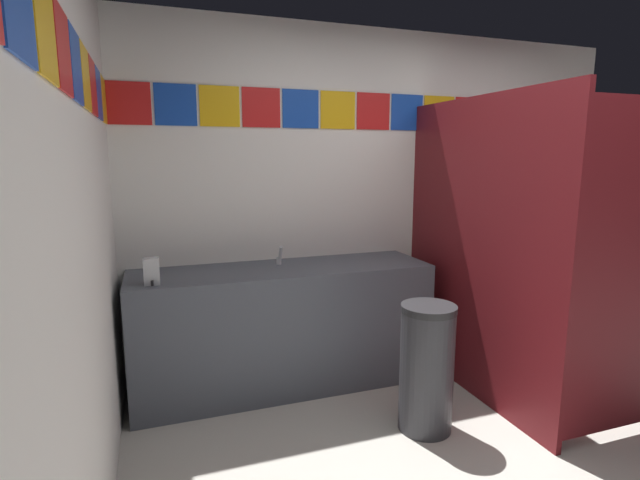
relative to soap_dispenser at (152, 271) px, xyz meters
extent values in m
cube|color=white|center=(1.78, 0.50, 0.34)|extent=(3.99, 0.08, 2.53)
cube|color=red|center=(-0.08, 0.45, 1.00)|extent=(0.27, 0.01, 0.27)
cube|color=#1947B7|center=(0.21, 0.45, 1.00)|extent=(0.27, 0.01, 0.27)
cube|color=yellow|center=(0.49, 0.45, 1.00)|extent=(0.27, 0.01, 0.27)
cube|color=red|center=(0.78, 0.45, 1.00)|extent=(0.27, 0.01, 0.27)
cube|color=#1947B7|center=(1.06, 0.45, 1.00)|extent=(0.27, 0.01, 0.27)
cube|color=yellow|center=(1.35, 0.45, 1.00)|extent=(0.27, 0.01, 0.27)
cube|color=red|center=(1.63, 0.45, 1.00)|extent=(0.27, 0.01, 0.27)
cube|color=#1947B7|center=(1.92, 0.45, 1.00)|extent=(0.27, 0.01, 0.27)
cube|color=yellow|center=(2.20, 0.45, 1.00)|extent=(0.27, 0.01, 0.27)
cube|color=red|center=(2.49, 0.45, 1.00)|extent=(0.27, 0.01, 0.27)
cube|color=#1947B7|center=(2.77, 0.45, 1.00)|extent=(0.27, 0.01, 0.27)
cube|color=yellow|center=(3.06, 0.45, 1.00)|extent=(0.27, 0.01, 0.27)
cube|color=red|center=(3.34, 0.45, 1.00)|extent=(0.27, 0.01, 0.27)
cube|color=#1947B7|center=(3.63, 0.45, 1.00)|extent=(0.27, 0.01, 0.27)
cube|color=white|center=(-0.26, -1.27, 0.34)|extent=(0.08, 3.46, 2.53)
cube|color=yellow|center=(-0.21, -1.41, 1.00)|extent=(0.01, 0.27, 0.27)
cube|color=red|center=(-0.21, -1.12, 1.00)|extent=(0.01, 0.27, 0.27)
cube|color=#1947B7|center=(-0.21, -0.84, 1.00)|extent=(0.01, 0.27, 0.27)
cube|color=yellow|center=(-0.21, -0.55, 1.00)|extent=(0.01, 0.27, 0.27)
cube|color=red|center=(-0.21, -0.26, 1.00)|extent=(0.01, 0.27, 0.27)
cube|color=#1947B7|center=(-0.21, 0.03, 1.00)|extent=(0.01, 0.27, 0.27)
cube|color=yellow|center=(-0.21, 0.32, 1.00)|extent=(0.01, 0.27, 0.27)
cube|color=#4C515B|center=(0.84, 0.17, -0.50)|extent=(2.03, 0.58, 0.84)
cube|color=#4C515B|center=(0.84, 0.45, -0.12)|extent=(2.03, 0.03, 0.08)
cylinder|color=white|center=(0.84, 0.14, -0.13)|extent=(0.34, 0.34, 0.10)
cylinder|color=silver|center=(0.84, 0.28, -0.05)|extent=(0.04, 0.04, 0.05)
cylinder|color=silver|center=(0.84, 0.23, 0.02)|extent=(0.02, 0.06, 0.09)
cube|color=#B7BABF|center=(0.00, 0.00, 0.00)|extent=(0.09, 0.07, 0.16)
cylinder|color=black|center=(0.00, -0.04, -0.06)|extent=(0.02, 0.02, 0.03)
cube|color=maroon|center=(2.02, -0.33, 0.06)|extent=(0.04, 1.59, 1.97)
cube|color=maroon|center=(2.47, -1.11, 0.06)|extent=(0.90, 0.04, 1.81)
cylinder|color=silver|center=(2.04, -1.11, 0.16)|extent=(0.02, 0.02, 0.10)
cylinder|color=white|center=(2.50, 0.02, -0.72)|extent=(0.38, 0.38, 0.40)
torus|color=white|center=(2.50, 0.02, -0.51)|extent=(0.39, 0.39, 0.05)
cube|color=white|center=(2.50, 0.23, -0.35)|extent=(0.34, 0.17, 0.34)
cylinder|color=#333338|center=(1.48, -0.65, -0.57)|extent=(0.31, 0.31, 0.72)
cylinder|color=#262628|center=(1.48, -0.65, -0.19)|extent=(0.32, 0.32, 0.04)
camera|label=1|loc=(0.03, -2.93, 0.67)|focal=27.03mm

